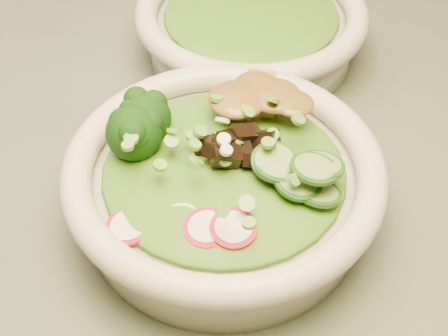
{
  "coord_description": "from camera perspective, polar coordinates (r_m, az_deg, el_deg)",
  "views": [
    {
      "loc": [
        -0.21,
        -0.41,
        1.16
      ],
      "look_at": [
        -0.22,
        -0.06,
        0.81
      ],
      "focal_mm": 50.0,
      "sensor_mm": 36.0,
      "label": 1
    }
  ],
  "objects": [
    {
      "name": "cucumber_slices",
      "position": [
        0.47,
        6.95,
        -1.13
      ],
      "size": [
        0.08,
        0.08,
        0.03
      ],
      "primitive_type": null,
      "rotation": [
        0.0,
        0.0,
        -0.32
      ],
      "color": "#75A45B",
      "rests_on": "salad_bowl"
    },
    {
      "name": "dining_table",
      "position": [
        0.69,
        18.37,
        -6.65
      ],
      "size": [
        1.2,
        0.8,
        0.75
      ],
      "color": "black",
      "rests_on": "ground"
    },
    {
      "name": "side_bowl",
      "position": [
        0.69,
        2.47,
        12.71
      ],
      "size": [
        0.25,
        0.25,
        0.07
      ],
      "rotation": [
        0.0,
        0.0,
        -0.05
      ],
      "color": "silver",
      "rests_on": "dining_table"
    },
    {
      "name": "lettuce_bed",
      "position": [
        0.49,
        0.0,
        0.08
      ],
      "size": [
        0.2,
        0.2,
        0.02
      ],
      "primitive_type": "ellipsoid",
      "color": "#295D13",
      "rests_on": "salad_bowl"
    },
    {
      "name": "broccoli_florets",
      "position": [
        0.5,
        -6.43,
        2.99
      ],
      "size": [
        0.09,
        0.09,
        0.04
      ],
      "primitive_type": null,
      "rotation": [
        0.0,
        0.0,
        -0.32
      ],
      "color": "black",
      "rests_on": "salad_bowl"
    },
    {
      "name": "salad_bowl",
      "position": [
        0.51,
        -0.0,
        -1.52
      ],
      "size": [
        0.26,
        0.26,
        0.07
      ],
      "rotation": [
        0.0,
        0.0,
        -0.32
      ],
      "color": "silver",
      "rests_on": "dining_table"
    },
    {
      "name": "side_lettuce",
      "position": [
        0.68,
        2.52,
        14.04
      ],
      "size": [
        0.16,
        0.16,
        0.02
      ],
      "primitive_type": "ellipsoid",
      "color": "#295D13",
      "rests_on": "side_bowl"
    },
    {
      "name": "scallion_garnish",
      "position": [
        0.48,
        0.0,
        1.99
      ],
      "size": [
        0.18,
        0.18,
        0.02
      ],
      "primitive_type": null,
      "color": "#67A43A",
      "rests_on": "salad_bowl"
    },
    {
      "name": "peanut_sauce",
      "position": [
        0.52,
        2.73,
        6.27
      ],
      "size": [
        0.07,
        0.05,
        0.02
      ],
      "primitive_type": "ellipsoid",
      "color": "brown",
      "rests_on": "tofu_cubes"
    },
    {
      "name": "tofu_cubes",
      "position": [
        0.53,
        2.69,
        5.22
      ],
      "size": [
        0.1,
        0.08,
        0.03
      ],
      "primitive_type": null,
      "rotation": [
        0.0,
        0.0,
        -0.32
      ],
      "color": "#955A31",
      "rests_on": "salad_bowl"
    },
    {
      "name": "radish_slices",
      "position": [
        0.45,
        -2.77,
        -5.02
      ],
      "size": [
        0.11,
        0.07,
        0.02
      ],
      "primitive_type": null,
      "rotation": [
        0.0,
        0.0,
        -0.32
      ],
      "color": "#A70C1E",
      "rests_on": "salad_bowl"
    },
    {
      "name": "mushroom_heap",
      "position": [
        0.49,
        0.52,
        2.05
      ],
      "size": [
        0.08,
        0.08,
        0.04
      ],
      "primitive_type": null,
      "rotation": [
        0.0,
        0.0,
        -0.32
      ],
      "color": "black",
      "rests_on": "salad_bowl"
    }
  ]
}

